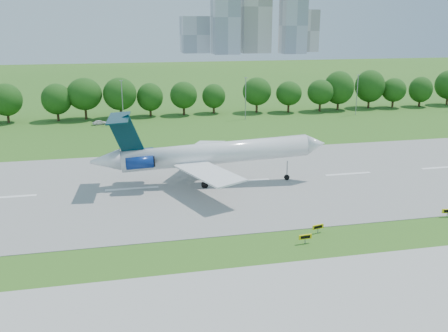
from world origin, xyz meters
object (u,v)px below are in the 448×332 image
airliner (204,153)px  taxi_sign_left (305,237)px  service_vehicle_a (121,123)px  service_vehicle_b (100,122)px

airliner → taxi_sign_left: bearing=-68.0°
airliner → service_vehicle_a: (-13.25, 56.31, -5.04)m
taxi_sign_left → service_vehicle_a: size_ratio=0.55×
taxi_sign_left → service_vehicle_a: taxi_sign_left is taller
airliner → taxi_sign_left: 28.71m
airliner → service_vehicle_b: (-19.10, 57.78, -4.91)m
service_vehicle_a → service_vehicle_b: (-5.84, 1.47, 0.13)m
service_vehicle_b → taxi_sign_left: bearing=-177.8°
taxi_sign_left → service_vehicle_b: 89.18m
service_vehicle_b → airliner: bearing=-177.5°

